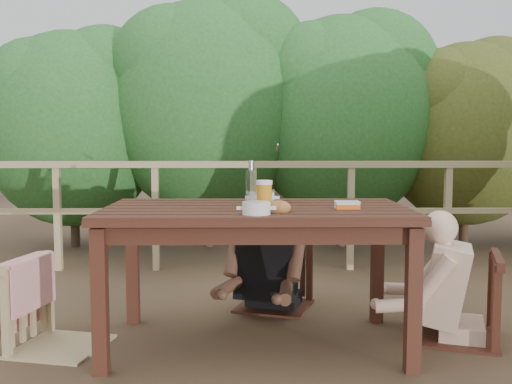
{
  "coord_description": "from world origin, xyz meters",
  "views": [
    {
      "loc": [
        -0.04,
        -3.36,
        1.2
      ],
      "look_at": [
        0.0,
        0.05,
        0.9
      ],
      "focal_mm": 41.09,
      "sensor_mm": 36.0,
      "label": 1
    }
  ],
  "objects_px": {
    "chair_right": "(459,258)",
    "chair_left": "(59,265)",
    "table": "(256,278)",
    "soup_near": "(256,210)",
    "beer_glass": "(264,196)",
    "bottle": "(251,184)",
    "woman": "(274,218)",
    "tumbler": "(275,208)",
    "chair_far": "(274,239)",
    "butter_tub": "(347,206)",
    "diner_right": "(464,234)",
    "soup_far": "(262,199)",
    "bread_roll": "(278,208)"
  },
  "relations": [
    {
      "from": "chair_right",
      "to": "chair_left",
      "type": "bearing_deg",
      "value": -67.94
    },
    {
      "from": "table",
      "to": "soup_near",
      "type": "distance_m",
      "value": 0.57
    },
    {
      "from": "beer_glass",
      "to": "bottle",
      "type": "distance_m",
      "value": 0.2
    },
    {
      "from": "woman",
      "to": "tumbler",
      "type": "height_order",
      "value": "woman"
    },
    {
      "from": "chair_left",
      "to": "woman",
      "type": "relative_size",
      "value": 0.76
    },
    {
      "from": "soup_near",
      "to": "chair_far",
      "type": "bearing_deg",
      "value": 82.79
    },
    {
      "from": "chair_right",
      "to": "tumbler",
      "type": "relative_size",
      "value": 11.81
    },
    {
      "from": "woman",
      "to": "soup_near",
      "type": "relative_size",
      "value": 5.25
    },
    {
      "from": "table",
      "to": "butter_tub",
      "type": "distance_m",
      "value": 0.68
    },
    {
      "from": "bottle",
      "to": "butter_tub",
      "type": "distance_m",
      "value": 0.59
    },
    {
      "from": "chair_left",
      "to": "soup_near",
      "type": "relative_size",
      "value": 3.99
    },
    {
      "from": "tumbler",
      "to": "chair_far",
      "type": "bearing_deg",
      "value": 87.69
    },
    {
      "from": "tumbler",
      "to": "table",
      "type": "bearing_deg",
      "value": 108.64
    },
    {
      "from": "chair_right",
      "to": "tumbler",
      "type": "distance_m",
      "value": 1.23
    },
    {
      "from": "diner_right",
      "to": "soup_far",
      "type": "distance_m",
      "value": 1.23
    },
    {
      "from": "diner_right",
      "to": "chair_left",
      "type": "bearing_deg",
      "value": 112.02
    },
    {
      "from": "chair_far",
      "to": "soup_far",
      "type": "bearing_deg",
      "value": -81.74
    },
    {
      "from": "chair_left",
      "to": "soup_near",
      "type": "height_order",
      "value": "chair_left"
    },
    {
      "from": "chair_left",
      "to": "butter_tub",
      "type": "bearing_deg",
      "value": -79.42
    },
    {
      "from": "table",
      "to": "beer_glass",
      "type": "bearing_deg",
      "value": -59.25
    },
    {
      "from": "woman",
      "to": "tumbler",
      "type": "relative_size",
      "value": 15.31
    },
    {
      "from": "butter_tub",
      "to": "tumbler",
      "type": "bearing_deg",
      "value": -155.92
    },
    {
      "from": "tumbler",
      "to": "woman",
      "type": "bearing_deg",
      "value": 87.73
    },
    {
      "from": "chair_left",
      "to": "bottle",
      "type": "relative_size",
      "value": 3.52
    },
    {
      "from": "bread_roll",
      "to": "butter_tub",
      "type": "height_order",
      "value": "bread_roll"
    },
    {
      "from": "chair_right",
      "to": "bread_roll",
      "type": "xyz_separation_m",
      "value": [
        -1.1,
        -0.35,
        0.34
      ]
    },
    {
      "from": "table",
      "to": "chair_left",
      "type": "bearing_deg",
      "value": -177.97
    },
    {
      "from": "soup_far",
      "to": "woman",
      "type": "bearing_deg",
      "value": 80.66
    },
    {
      "from": "table",
      "to": "soup_far",
      "type": "distance_m",
      "value": 0.48
    },
    {
      "from": "diner_right",
      "to": "bread_roll",
      "type": "relative_size",
      "value": 9.43
    },
    {
      "from": "diner_right",
      "to": "beer_glass",
      "type": "xyz_separation_m",
      "value": [
        -1.2,
        -0.17,
        0.25
      ]
    },
    {
      "from": "table",
      "to": "soup_near",
      "type": "xyz_separation_m",
      "value": [
        -0.0,
        -0.35,
        0.44
      ]
    },
    {
      "from": "bread_roll",
      "to": "tumbler",
      "type": "xyz_separation_m",
      "value": [
        -0.02,
        -0.03,
        0.0
      ]
    },
    {
      "from": "beer_glass",
      "to": "bottle",
      "type": "xyz_separation_m",
      "value": [
        -0.07,
        0.18,
        0.05
      ]
    },
    {
      "from": "woman",
      "to": "tumbler",
      "type": "xyz_separation_m",
      "value": [
        -0.04,
        -1.08,
        0.2
      ]
    },
    {
      "from": "chair_far",
      "to": "butter_tub",
      "type": "height_order",
      "value": "chair_far"
    },
    {
      "from": "woman",
      "to": "diner_right",
      "type": "height_order",
      "value": "woman"
    },
    {
      "from": "woman",
      "to": "beer_glass",
      "type": "bearing_deg",
      "value": 101.76
    },
    {
      "from": "tumbler",
      "to": "diner_right",
      "type": "bearing_deg",
      "value": 18.23
    },
    {
      "from": "chair_left",
      "to": "soup_far",
      "type": "distance_m",
      "value": 1.24
    },
    {
      "from": "chair_left",
      "to": "soup_far",
      "type": "relative_size",
      "value": 3.91
    },
    {
      "from": "bread_roll",
      "to": "diner_right",
      "type": "bearing_deg",
      "value": 17.34
    },
    {
      "from": "diner_right",
      "to": "soup_near",
      "type": "bearing_deg",
      "value": 128.35
    },
    {
      "from": "chair_left",
      "to": "soup_far",
      "type": "height_order",
      "value": "chair_left"
    },
    {
      "from": "diner_right",
      "to": "bottle",
      "type": "relative_size",
      "value": 4.59
    },
    {
      "from": "bottle",
      "to": "tumbler",
      "type": "bearing_deg",
      "value": -72.31
    },
    {
      "from": "chair_far",
      "to": "beer_glass",
      "type": "xyz_separation_m",
      "value": [
        -0.09,
        -0.85,
        0.39
      ]
    },
    {
      "from": "chair_far",
      "to": "soup_near",
      "type": "height_order",
      "value": "chair_far"
    },
    {
      "from": "bread_roll",
      "to": "beer_glass",
      "type": "xyz_separation_m",
      "value": [
        -0.07,
        0.18,
        0.05
      ]
    },
    {
      "from": "soup_near",
      "to": "tumbler",
      "type": "bearing_deg",
      "value": 32.89
    }
  ]
}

